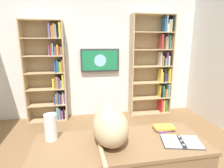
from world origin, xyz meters
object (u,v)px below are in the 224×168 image
bookshelf_right (50,73)px  cat (110,123)px  desk (121,156)px  paper_towel_roll (51,127)px  desk_book_stack (164,128)px  wall_mounted_tv (100,60)px  bookshelf_left (156,66)px  open_binder (181,142)px

bookshelf_right → cat: (-0.83, 2.43, -0.08)m
desk → paper_towel_roll: 0.68m
desk → cat: (0.09, -0.06, 0.29)m
desk_book_stack → cat: bearing=11.5°
wall_mounted_tv → cat: size_ratio=1.46×
bookshelf_left → desk: bookshelf_left is taller
cat → desk_book_stack: size_ratio=2.76×
paper_towel_roll → desk_book_stack: size_ratio=1.16×
wall_mounted_tv → desk: size_ratio=0.55×
desk → cat: 0.31m
cat → paper_towel_roll: cat is taller
bookshelf_right → wall_mounted_tv: bearing=-175.3°
paper_towel_roll → cat: bearing=165.9°
bookshelf_right → wall_mounted_tv: bookshelf_right is taller
cat → desk_book_stack: (-0.57, -0.12, -0.15)m
paper_towel_roll → wall_mounted_tv: bearing=-106.9°
desk → open_binder: size_ratio=4.03×
cat → paper_towel_roll: bearing=-14.1°
open_binder → paper_towel_roll: bearing=-13.1°
bookshelf_left → bookshelf_right: bearing=0.0°
bookshelf_left → wall_mounted_tv: bearing=-3.8°
bookshelf_left → bookshelf_right: (2.32, 0.00, -0.10)m
desk → desk_book_stack: bearing=-159.5°
wall_mounted_tv → paper_towel_roll: 2.52m
wall_mounted_tv → cat: bearing=85.1°
bookshelf_right → open_binder: bearing=119.4°
desk → bookshelf_left: bearing=-119.2°
bookshelf_left → open_binder: bookshelf_left is taller
bookshelf_left → desk_book_stack: (0.92, 2.31, -0.33)m
bookshelf_right → open_binder: size_ratio=5.50×
bookshelf_left → paper_towel_roll: size_ratio=9.25×
desk → open_binder: 0.54m
bookshelf_right → open_binder: (-1.44, 2.56, -0.25)m
paper_towel_roll → bookshelf_left: bearing=-131.0°
wall_mounted_tv → desk_book_stack: (-0.35, 2.40, -0.47)m
cat → desk_book_stack: 0.60m
open_binder → desk: bearing=-7.9°
open_binder → desk_book_stack: 0.25m
bookshelf_right → desk_book_stack: size_ratio=9.91×
wall_mounted_tv → desk_book_stack: bearing=98.4°
paper_towel_roll → desk_book_stack: 1.08m
bookshelf_left → desk: bearing=60.8°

